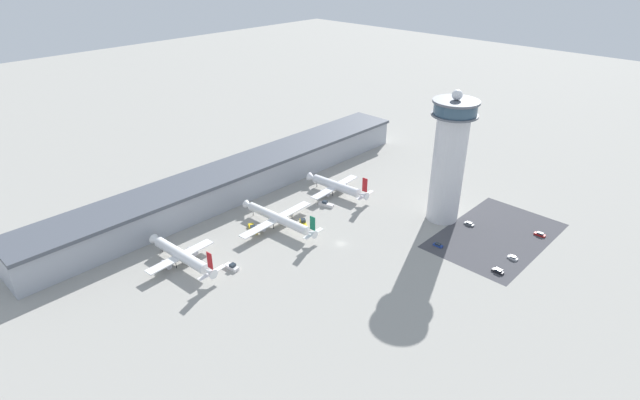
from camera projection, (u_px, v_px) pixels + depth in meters
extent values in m
plane|color=#9E9B93|center=(341.00, 244.00, 215.00)|extent=(1000.00, 1000.00, 0.00)
cube|color=#A3A8B2|center=(239.00, 181.00, 254.75)|extent=(219.90, 22.00, 14.17)
cube|color=#4C515B|center=(238.00, 167.00, 251.12)|extent=(219.90, 25.00, 1.60)
cylinder|color=silver|center=(448.00, 169.00, 223.40)|extent=(14.29, 14.29, 49.96)
cylinder|color=#565B66|center=(455.00, 115.00, 211.71)|extent=(19.93, 19.93, 0.80)
cylinder|color=#334C60|center=(456.00, 108.00, 210.38)|extent=(18.33, 18.33, 4.96)
cylinder|color=#565B66|center=(456.00, 101.00, 209.00)|extent=(19.93, 19.93, 1.00)
sphere|color=white|center=(457.00, 95.00, 207.74)|extent=(4.49, 4.49, 4.49)
cube|color=#424247|center=(496.00, 236.00, 220.80)|extent=(64.00, 40.00, 0.01)
cylinder|color=white|center=(181.00, 255.00, 198.88)|extent=(6.25, 30.57, 4.33)
cone|color=white|center=(156.00, 240.00, 208.69)|extent=(4.57, 4.16, 4.33)
cone|color=white|center=(209.00, 272.00, 188.70)|extent=(4.22, 5.43, 3.90)
cube|color=white|center=(180.00, 256.00, 199.57)|extent=(30.39, 6.31, 0.44)
cylinder|color=#A8A8B2|center=(166.00, 265.00, 196.46)|extent=(2.68, 4.91, 2.38)
cylinder|color=#A8A8B2|center=(192.00, 251.00, 205.05)|extent=(2.68, 4.91, 2.38)
cube|color=red|center=(210.00, 261.00, 185.51)|extent=(0.48, 2.81, 6.93)
cube|color=white|center=(212.00, 273.00, 187.67)|extent=(12.23, 2.77, 0.24)
cylinder|color=black|center=(162.00, 250.00, 208.44)|extent=(0.28, 0.28, 2.40)
cylinder|color=black|center=(189.00, 259.00, 202.37)|extent=(0.28, 0.28, 2.40)
cylinder|color=black|center=(176.00, 266.00, 198.26)|extent=(0.28, 0.28, 2.40)
cylinder|color=white|center=(278.00, 218.00, 225.57)|extent=(6.10, 35.64, 4.00)
cone|color=white|center=(248.00, 205.00, 236.80)|extent=(4.20, 3.83, 4.00)
cone|color=white|center=(311.00, 233.00, 213.98)|extent=(3.88, 5.00, 3.60)
cube|color=white|center=(277.00, 219.00, 226.30)|extent=(42.18, 6.89, 0.44)
cylinder|color=#A8A8B2|center=(261.00, 228.00, 221.47)|extent=(2.46, 4.52, 2.20)
cylinder|color=#A8A8B2|center=(288.00, 213.00, 233.39)|extent=(2.46, 4.52, 2.20)
cube|color=#14704C|center=(313.00, 223.00, 211.03)|extent=(0.47, 2.81, 6.39)
cube|color=white|center=(313.00, 233.00, 213.01)|extent=(11.29, 2.66, 0.24)
cylinder|color=black|center=(253.00, 213.00, 236.58)|extent=(0.28, 0.28, 2.53)
cylinder|color=black|center=(282.00, 222.00, 228.91)|extent=(0.28, 0.28, 2.53)
cylinder|color=black|center=(274.00, 227.00, 225.13)|extent=(0.28, 0.28, 2.53)
cylinder|color=white|center=(336.00, 186.00, 255.62)|extent=(6.65, 28.18, 4.49)
cone|color=white|center=(312.00, 177.00, 264.61)|extent=(4.79, 4.38, 4.49)
cone|color=white|center=(363.00, 195.00, 246.25)|extent=(4.45, 5.69, 4.04)
cube|color=white|center=(335.00, 187.00, 256.29)|extent=(34.20, 7.03, 0.44)
cylinder|color=#A8A8B2|center=(325.00, 193.00, 252.59)|extent=(2.85, 5.12, 2.47)
cylinder|color=#A8A8B2|center=(342.00, 184.00, 262.38)|extent=(2.85, 5.12, 2.47)
cube|color=red|center=(365.00, 185.00, 242.95)|extent=(0.52, 2.81, 7.19)
cube|color=white|center=(365.00, 195.00, 245.21)|extent=(12.70, 2.97, 0.24)
cylinder|color=black|center=(317.00, 185.00, 264.35)|extent=(0.28, 0.28, 2.23)
cylinder|color=black|center=(340.00, 190.00, 259.19)|extent=(0.28, 0.28, 2.23)
cylinder|color=black|center=(332.00, 194.00, 254.87)|extent=(0.28, 0.28, 2.23)
cube|color=black|center=(253.00, 230.00, 224.96)|extent=(5.11, 7.31, 0.12)
cube|color=gold|center=(253.00, 229.00, 224.66)|extent=(5.76, 8.55, 1.41)
cube|color=#232D38|center=(253.00, 227.00, 223.39)|extent=(3.04, 3.18, 1.15)
cube|color=black|center=(326.00, 206.00, 245.53)|extent=(3.81, 6.78, 0.12)
cube|color=silver|center=(326.00, 205.00, 245.24)|extent=(4.22, 7.99, 1.42)
cube|color=#232D38|center=(325.00, 202.00, 244.96)|extent=(2.51, 2.75, 1.16)
cube|color=black|center=(232.00, 268.00, 198.54)|extent=(2.94, 5.53, 0.12)
cube|color=silver|center=(232.00, 267.00, 198.26)|extent=(3.15, 6.54, 1.34)
cube|color=#232D38|center=(233.00, 265.00, 197.35)|extent=(2.37, 2.12, 1.10)
cube|color=black|center=(303.00, 225.00, 228.74)|extent=(5.49, 6.55, 0.12)
cube|color=gold|center=(303.00, 224.00, 228.41)|extent=(6.26, 7.61, 1.56)
cube|color=#232D38|center=(303.00, 220.00, 228.42)|extent=(3.00, 3.06, 1.28)
cube|color=black|center=(539.00, 235.00, 220.80)|extent=(1.96, 4.10, 0.12)
cube|color=red|center=(540.00, 235.00, 220.63)|extent=(2.07, 4.87, 0.86)
cube|color=#232D38|center=(540.00, 233.00, 220.20)|extent=(1.75, 2.71, 0.70)
cube|color=black|center=(512.00, 259.00, 204.60)|extent=(1.71, 3.42, 0.12)
cube|color=silver|center=(513.00, 258.00, 204.45)|extent=(1.79, 4.07, 0.75)
cube|color=#232D38|center=(513.00, 257.00, 204.07)|extent=(1.55, 2.25, 0.61)
cube|color=black|center=(498.00, 272.00, 196.29)|extent=(1.93, 4.01, 0.12)
cube|color=black|center=(498.00, 271.00, 196.13)|extent=(2.03, 4.76, 0.85)
cube|color=#232D38|center=(498.00, 270.00, 195.70)|extent=(1.73, 2.64, 0.69)
cube|color=black|center=(438.00, 246.00, 213.10)|extent=(1.76, 3.46, 0.12)
cube|color=navy|center=(438.00, 245.00, 212.96)|extent=(1.84, 4.12, 0.76)
cube|color=#232D38|center=(438.00, 244.00, 212.70)|extent=(1.60, 2.27, 0.63)
cube|color=black|center=(469.00, 225.00, 229.06)|extent=(1.83, 3.87, 0.12)
cube|color=slate|center=(469.00, 224.00, 228.91)|extent=(1.92, 4.60, 0.76)
cube|color=#232D38|center=(469.00, 223.00, 228.67)|extent=(1.64, 2.55, 0.62)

